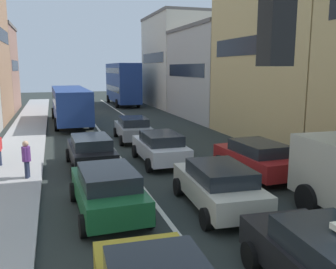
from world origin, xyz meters
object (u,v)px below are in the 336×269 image
(sedan_centre_lane_second, at_px, (218,185))
(hatchback_centre_lane_third, at_px, (160,147))
(sedan_right_lane_behind_truck, at_px, (256,158))
(bus_far_queue_secondary, at_px, (122,82))
(wagon_left_lane_second, at_px, (108,189))
(traffic_light_pole, at_px, (93,144))
(bus_mid_queue_primary, at_px, (70,103))
(coupe_centre_lane_fourth, at_px, (133,128))
(pedestrian_far_sidewalk, at_px, (26,158))
(taxi_centre_lane_front, at_px, (332,265))
(sedan_left_lane_third, at_px, (91,151))

(sedan_centre_lane_second, xyz_separation_m, hatchback_centre_lane_third, (-0.17, 6.12, 0.00))
(sedan_right_lane_behind_truck, xyz_separation_m, bus_far_queue_secondary, (0.15, 31.73, 2.03))
(wagon_left_lane_second, relative_size, bus_far_queue_secondary, 0.42)
(traffic_light_pole, distance_m, bus_mid_queue_primary, 27.26)
(coupe_centre_lane_fourth, height_order, bus_mid_queue_primary, bus_mid_queue_primary)
(coupe_centre_lane_fourth, distance_m, sedan_right_lane_behind_truck, 9.69)
(pedestrian_far_sidewalk, bearing_deg, sedan_right_lane_behind_truck, 177.02)
(bus_mid_queue_primary, bearing_deg, sedan_right_lane_behind_truck, -160.11)
(traffic_light_pole, relative_size, pedestrian_far_sidewalk, 3.31)
(sedan_centre_lane_second, xyz_separation_m, wagon_left_lane_second, (-3.47, 0.63, 0.00))
(coupe_centre_lane_fourth, relative_size, bus_far_queue_secondary, 0.42)
(hatchback_centre_lane_third, xyz_separation_m, bus_far_queue_secondary, (3.42, 28.48, 2.03))
(traffic_light_pole, bearing_deg, sedan_centre_lane_second, 56.43)
(taxi_centre_lane_front, distance_m, bus_mid_queue_primary, 25.64)
(sedan_left_lane_third, bearing_deg, hatchback_centre_lane_third, -93.68)
(traffic_light_pole, xyz_separation_m, wagon_left_lane_second, (1.12, 7.56, -3.02))
(hatchback_centre_lane_third, bearing_deg, wagon_left_lane_second, 149.10)
(sedan_left_lane_third, relative_size, sedan_right_lane_behind_truck, 1.00)
(sedan_centre_lane_second, distance_m, wagon_left_lane_second, 3.53)
(sedan_right_lane_behind_truck, height_order, bus_mid_queue_primary, bus_mid_queue_primary)
(sedan_centre_lane_second, bearing_deg, traffic_light_pole, 149.61)
(sedan_right_lane_behind_truck, xyz_separation_m, bus_mid_queue_primary, (-6.75, 17.37, 0.96))
(hatchback_centre_lane_third, relative_size, pedestrian_far_sidewalk, 2.59)
(sedan_centre_lane_second, bearing_deg, taxi_centre_lane_front, -176.99)
(sedan_left_lane_third, distance_m, bus_far_queue_secondary, 29.21)
(wagon_left_lane_second, distance_m, bus_far_queue_secondary, 34.69)
(taxi_centre_lane_front, xyz_separation_m, sedan_centre_lane_second, (0.01, 5.12, -0.00))
(traffic_light_pole, bearing_deg, hatchback_centre_lane_third, 71.27)
(sedan_right_lane_behind_truck, relative_size, bus_mid_queue_primary, 0.41)
(sedan_right_lane_behind_truck, xyz_separation_m, pedestrian_far_sidewalk, (-9.18, 2.15, 0.15))
(coupe_centre_lane_fourth, bearing_deg, hatchback_centre_lane_third, -176.56)
(taxi_centre_lane_front, distance_m, bus_far_queue_secondary, 39.91)
(taxi_centre_lane_front, xyz_separation_m, bus_mid_queue_primary, (-3.64, 25.37, 0.96))
(hatchback_centre_lane_third, bearing_deg, taxi_centre_lane_front, -179.09)
(sedan_left_lane_third, bearing_deg, pedestrian_far_sidewalk, 112.93)
(taxi_centre_lane_front, bearing_deg, wagon_left_lane_second, 34.52)
(wagon_left_lane_second, bearing_deg, sedan_right_lane_behind_truck, -73.30)
(taxi_centre_lane_front, relative_size, wagon_left_lane_second, 1.01)
(coupe_centre_lane_fourth, bearing_deg, sedan_right_lane_behind_truck, -157.21)
(traffic_light_pole, distance_m, wagon_left_lane_second, 8.22)
(bus_far_queue_secondary, bearing_deg, taxi_centre_lane_front, 175.21)
(taxi_centre_lane_front, bearing_deg, sedan_right_lane_behind_truck, -17.70)
(wagon_left_lane_second, xyz_separation_m, hatchback_centre_lane_third, (3.30, 5.49, 0.00))
(bus_far_queue_secondary, relative_size, pedestrian_far_sidewalk, 6.33)
(hatchback_centre_lane_third, bearing_deg, bus_far_queue_secondary, -6.74)
(taxi_centre_lane_front, height_order, sedan_left_lane_third, taxi_centre_lane_front)
(sedan_centre_lane_second, xyz_separation_m, sedan_left_lane_third, (-3.42, 6.24, 0.00))
(wagon_left_lane_second, bearing_deg, bus_mid_queue_primary, -1.61)
(traffic_light_pole, relative_size, sedan_right_lane_behind_truck, 1.26)
(traffic_light_pole, relative_size, wagon_left_lane_second, 1.26)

